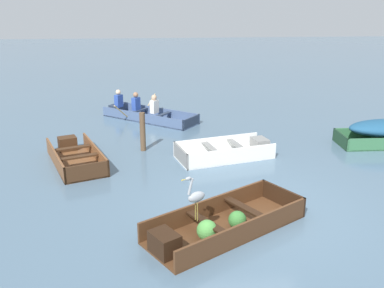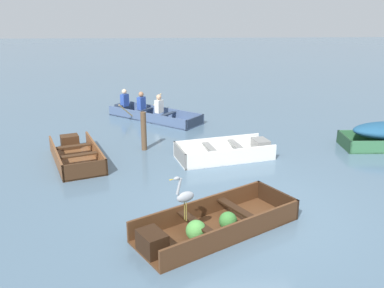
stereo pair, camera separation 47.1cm
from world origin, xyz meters
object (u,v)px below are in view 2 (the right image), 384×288
at_px(skiff_white_far_moored, 229,152).
at_px(rowboat_slate_blue_with_crew, 150,113).
at_px(dinghy_dark_varnish_foreground, 210,226).
at_px(skiff_wooden_brown_near_moored, 76,155).
at_px(mooring_post, 144,131).
at_px(heron_on_dinghy, 185,196).

height_order(skiff_white_far_moored, rowboat_slate_blue_with_crew, rowboat_slate_blue_with_crew).
distance_m(dinghy_dark_varnish_foreground, skiff_wooden_brown_near_moored, 4.97).
bearing_deg(skiff_white_far_moored, rowboat_slate_blue_with_crew, 119.43).
relative_size(rowboat_slate_blue_with_crew, mooring_post, 3.10).
distance_m(rowboat_slate_blue_with_crew, mooring_post, 3.32).
distance_m(dinghy_dark_varnish_foreground, mooring_post, 4.79).
xyz_separation_m(dinghy_dark_varnish_foreground, rowboat_slate_blue_with_crew, (-1.44, 7.86, 0.05)).
relative_size(skiff_white_far_moored, rowboat_slate_blue_with_crew, 0.80).
relative_size(skiff_wooden_brown_near_moored, skiff_white_far_moored, 1.01).
bearing_deg(skiff_wooden_brown_near_moored, dinghy_dark_varnish_foreground, -50.46).
bearing_deg(rowboat_slate_blue_with_crew, skiff_wooden_brown_near_moored, -113.10).
relative_size(dinghy_dark_varnish_foreground, heron_on_dinghy, 3.76).
bearing_deg(heron_on_dinghy, skiff_white_far_moored, 72.49).
distance_m(rowboat_slate_blue_with_crew, heron_on_dinghy, 8.18).
distance_m(dinghy_dark_varnish_foreground, heron_on_dinghy, 0.88).
xyz_separation_m(skiff_wooden_brown_near_moored, heron_on_dinghy, (2.70, -4.07, 0.72)).
height_order(rowboat_slate_blue_with_crew, heron_on_dinghy, heron_on_dinghy).
distance_m(skiff_wooden_brown_near_moored, skiff_white_far_moored, 3.99).
bearing_deg(mooring_post, heron_on_dinghy, -78.49).
relative_size(dinghy_dark_varnish_foreground, skiff_white_far_moored, 1.19).
height_order(dinghy_dark_varnish_foreground, rowboat_slate_blue_with_crew, rowboat_slate_blue_with_crew).
bearing_deg(skiff_wooden_brown_near_moored, rowboat_slate_blue_with_crew, 66.90).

